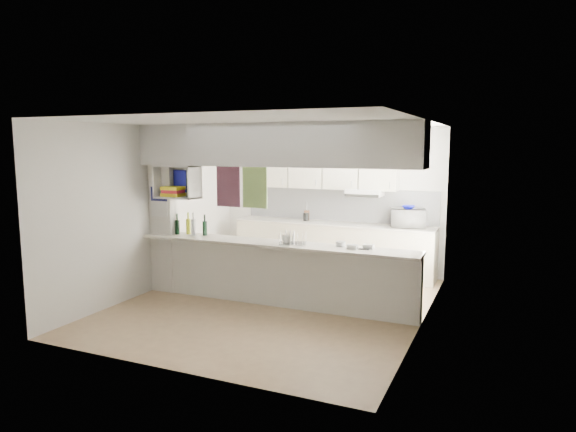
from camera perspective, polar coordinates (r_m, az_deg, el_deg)
The scene contains 16 objects.
floor at distance 7.55m, azimuth -1.63°, elevation -9.82°, with size 4.80×4.80×0.00m, color #977757.
ceiling at distance 7.20m, azimuth -1.71°, elevation 10.30°, with size 4.80×4.80×0.00m, color white.
wall_back at distance 9.48m, azimuth 4.52°, elevation 1.82°, with size 4.20×4.20×0.00m, color silver.
wall_left at distance 8.37m, azimuth -14.79°, elevation 0.78°, with size 4.80×4.80×0.00m, color silver.
wall_right at distance 6.66m, azimuth 14.92°, elevation -0.99°, with size 4.80×4.80×0.00m, color silver.
servery_partition at distance 7.30m, azimuth -2.91°, elevation 2.87°, with size 4.20×0.50×2.60m.
cubby_shelf at distance 7.96m, azimuth -12.16°, elevation 3.49°, with size 0.65×0.35×0.50m.
kitchen_run at distance 9.24m, azimuth 4.90°, elevation -1.31°, with size 3.60×0.63×2.24m.
microwave at distance 8.88m, azimuth 13.22°, elevation -0.22°, with size 0.57×0.38×0.31m, color white.
bowl at distance 8.86m, azimuth 13.25°, elevation 0.95°, with size 0.22×0.22×0.05m, color #0C0F8C.
dish_rack at distance 7.18m, azimuth 0.49°, elevation -2.51°, with size 0.45×0.39×0.21m.
cup at distance 7.18m, azimuth -0.16°, elevation -2.62°, with size 0.13×0.13×0.10m, color white.
wine_bottles at distance 8.05m, azimuth -10.72°, elevation -1.18°, with size 0.52×0.15×0.36m.
plastic_tubs at distance 6.99m, azimuth 7.10°, elevation -3.27°, with size 0.53×0.22×0.07m.
utensil_jar at distance 9.40m, azimuth 2.01°, elevation -0.08°, with size 0.11×0.11×0.15m, color black.
knife_block at distance 9.42m, azimuth 2.10°, elevation 0.05°, with size 0.09×0.07×0.19m, color #57321E.
Camera 1 is at (3.06, -6.51, 2.29)m, focal length 32.00 mm.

